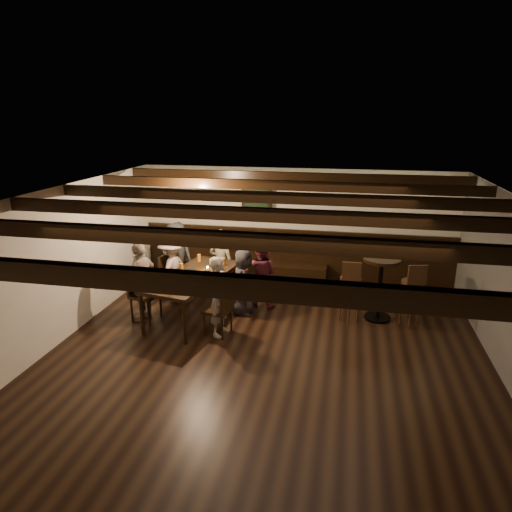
% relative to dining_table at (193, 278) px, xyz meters
% --- Properties ---
extents(room, '(7.00, 7.00, 7.00)m').
position_rel_dining_table_xyz_m(room, '(1.22, 0.87, 0.37)').
color(room, black).
rests_on(room, ground).
extents(dining_table, '(1.31, 2.20, 0.77)m').
position_rel_dining_table_xyz_m(dining_table, '(0.00, 0.00, 0.00)').
color(dining_table, black).
rests_on(dining_table, floor).
extents(chair_left_near, '(0.49, 0.49, 0.90)m').
position_rel_dining_table_xyz_m(chair_left_near, '(-0.62, 0.58, -0.43)').
color(chair_left_near, black).
rests_on(chair_left_near, floor).
extents(chair_left_far, '(0.51, 0.51, 0.95)m').
position_rel_dining_table_xyz_m(chair_left_far, '(-0.79, -0.30, -0.42)').
color(chair_left_far, black).
rests_on(chair_left_far, floor).
extents(chair_right_near, '(0.48, 0.48, 0.89)m').
position_rel_dining_table_xyz_m(chair_right_near, '(0.79, 0.30, -0.43)').
color(chair_right_near, black).
rests_on(chair_right_near, floor).
extents(chair_right_far, '(0.47, 0.47, 0.88)m').
position_rel_dining_table_xyz_m(chair_right_far, '(0.62, -0.58, -0.44)').
color(chair_right_far, black).
rests_on(chair_right_far, floor).
extents(person_bench_left, '(0.77, 0.58, 1.43)m').
position_rel_dining_table_xyz_m(person_bench_left, '(-0.71, 1.06, 0.01)').
color(person_bench_left, '#2B2B2E').
rests_on(person_bench_left, floor).
extents(person_bench_centre, '(0.55, 0.41, 1.35)m').
position_rel_dining_table_xyz_m(person_bench_centre, '(0.21, 1.03, -0.03)').
color(person_bench_centre, gray).
rests_on(person_bench_centre, floor).
extents(person_bench_right, '(0.68, 0.58, 1.24)m').
position_rel_dining_table_xyz_m(person_bench_right, '(1.06, 0.71, -0.09)').
color(person_bench_right, maroon).
rests_on(person_bench_right, floor).
extents(person_left_near, '(0.61, 0.88, 1.25)m').
position_rel_dining_table_xyz_m(person_left_near, '(-0.65, 0.59, -0.08)').
color(person_left_near, '#A8938E').
rests_on(person_left_near, floor).
extents(person_left_far, '(0.49, 0.87, 1.39)m').
position_rel_dining_table_xyz_m(person_left_far, '(-0.82, -0.29, -0.01)').
color(person_left_far, gray).
rests_on(person_left_far, floor).
extents(person_right_near, '(0.49, 0.65, 1.19)m').
position_rel_dining_table_xyz_m(person_right_near, '(0.82, 0.29, -0.11)').
color(person_right_near, '#272729').
rests_on(person_right_near, floor).
extents(person_right_far, '(0.40, 0.53, 1.32)m').
position_rel_dining_table_xyz_m(person_right_far, '(0.65, -0.59, -0.05)').
color(person_right_far, '#A09687').
rests_on(person_right_far, floor).
extents(pint_a, '(0.07, 0.07, 0.14)m').
position_rel_dining_table_xyz_m(pint_a, '(-0.14, 0.74, 0.13)').
color(pint_a, '#BF7219').
rests_on(pint_a, dining_table).
extents(pint_b, '(0.07, 0.07, 0.14)m').
position_rel_dining_table_xyz_m(pint_b, '(0.37, 0.59, 0.13)').
color(pint_b, '#BF7219').
rests_on(pint_b, dining_table).
extents(pint_c, '(0.07, 0.07, 0.14)m').
position_rel_dining_table_xyz_m(pint_c, '(-0.27, 0.16, 0.13)').
color(pint_c, '#BF7219').
rests_on(pint_c, dining_table).
extents(pint_d, '(0.07, 0.07, 0.14)m').
position_rel_dining_table_xyz_m(pint_d, '(0.33, 0.14, 0.13)').
color(pint_d, silver).
rests_on(pint_d, dining_table).
extents(pint_e, '(0.07, 0.07, 0.14)m').
position_rel_dining_table_xyz_m(pint_e, '(-0.30, -0.40, 0.13)').
color(pint_e, '#BF7219').
rests_on(pint_e, dining_table).
extents(pint_f, '(0.07, 0.07, 0.14)m').
position_rel_dining_table_xyz_m(pint_f, '(0.09, -0.58, 0.13)').
color(pint_f, silver).
rests_on(pint_f, dining_table).
extents(pint_g, '(0.07, 0.07, 0.14)m').
position_rel_dining_table_xyz_m(pint_g, '(-0.11, -0.79, 0.13)').
color(pint_g, '#BF7219').
rests_on(pint_g, dining_table).
extents(plate_near, '(0.24, 0.24, 0.01)m').
position_rel_dining_table_xyz_m(plate_near, '(-0.28, -0.66, 0.07)').
color(plate_near, white).
rests_on(plate_near, dining_table).
extents(plate_far, '(0.24, 0.24, 0.01)m').
position_rel_dining_table_xyz_m(plate_far, '(0.12, -0.33, 0.07)').
color(plate_far, white).
rests_on(plate_far, dining_table).
extents(condiment_caddy, '(0.15, 0.10, 0.12)m').
position_rel_dining_table_xyz_m(condiment_caddy, '(-0.01, -0.05, 0.12)').
color(condiment_caddy, black).
rests_on(condiment_caddy, dining_table).
extents(candle, '(0.05, 0.05, 0.05)m').
position_rel_dining_table_xyz_m(candle, '(0.18, 0.27, 0.09)').
color(candle, beige).
rests_on(candle, dining_table).
extents(high_top_table, '(0.63, 0.63, 1.11)m').
position_rel_dining_table_xyz_m(high_top_table, '(3.18, 0.53, 0.02)').
color(high_top_table, black).
rests_on(high_top_table, floor).
extents(bar_stool_left, '(0.35, 0.36, 1.13)m').
position_rel_dining_table_xyz_m(bar_stool_left, '(2.68, 0.33, -0.29)').
color(bar_stool_left, '#321F10').
rests_on(bar_stool_left, floor).
extents(bar_stool_right, '(0.38, 0.39, 1.13)m').
position_rel_dining_table_xyz_m(bar_stool_right, '(3.68, 0.38, -0.29)').
color(bar_stool_right, '#321F10').
rests_on(bar_stool_right, floor).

